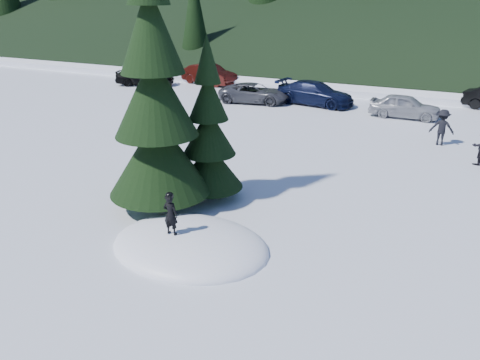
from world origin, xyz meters
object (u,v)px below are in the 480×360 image
at_px(adult_2, 442,127).
at_px(child_skier, 171,215).
at_px(car_4, 405,106).
at_px(car_1, 209,74).
at_px(spruce_short, 209,138).
at_px(car_2, 254,93).
at_px(car_0, 145,75).
at_px(spruce_tall, 155,106).
at_px(car_3, 315,93).

bearing_deg(adult_2, child_skier, 65.23).
bearing_deg(child_skier, car_4, -103.13).
distance_m(child_skier, car_1, 25.41).
xyz_separation_m(spruce_short, car_1, (-10.96, 18.97, -1.34)).
xyz_separation_m(car_1, car_4, (15.13, -4.42, -0.11)).
bearing_deg(child_skier, car_2, -74.59).
distance_m(child_skier, car_4, 18.39).
xyz_separation_m(spruce_short, adult_2, (6.44, 9.93, -1.28)).
bearing_deg(child_skier, car_0, -54.03).
xyz_separation_m(spruce_tall, car_3, (-0.37, 16.95, -2.60)).
xyz_separation_m(spruce_tall, spruce_short, (1.00, 1.40, -1.22)).
bearing_deg(car_3, spruce_short, -166.72).
bearing_deg(adult_2, car_4, -66.07).
xyz_separation_m(spruce_tall, car_0, (-14.14, 17.84, -2.57)).
distance_m(car_0, car_3, 13.80).
bearing_deg(adult_2, car_1, -29.67).
height_order(adult_2, car_3, adult_2).
xyz_separation_m(child_skier, car_2, (-5.87, 17.92, -0.43)).
bearing_deg(spruce_tall, car_1, 116.06).
height_order(spruce_short, adult_2, spruce_short).
height_order(car_0, car_4, car_0).
distance_m(spruce_short, car_0, 22.39).
relative_size(child_skier, car_3, 0.23).
distance_m(adult_2, car_4, 5.15).
relative_size(spruce_tall, spruce_short, 1.60).
xyz_separation_m(spruce_short, car_3, (-1.37, 15.55, -1.39)).
bearing_deg(car_1, car_4, -93.97).
height_order(adult_2, car_0, adult_2).
relative_size(car_1, car_4, 1.21).
relative_size(adult_2, car_0, 0.37).
distance_m(adult_2, car_2, 12.30).
bearing_deg(spruce_short, adult_2, 57.04).
height_order(adult_2, car_4, adult_2).
bearing_deg(car_2, child_skier, -171.81).
bearing_deg(car_4, spruce_tall, 162.04).
distance_m(child_skier, car_0, 25.58).
bearing_deg(car_1, child_skier, -140.00).
relative_size(spruce_tall, car_4, 2.24).
bearing_deg(car_3, car_0, 94.54).
height_order(car_1, car_2, car_1).
height_order(child_skier, car_3, child_skier).
height_order(child_skier, car_0, child_skier).
height_order(spruce_tall, car_3, spruce_tall).
bearing_deg(adult_2, car_2, -23.52).
distance_m(spruce_tall, spruce_short, 2.11).
relative_size(car_0, car_1, 0.95).
xyz_separation_m(adult_2, car_3, (-7.81, 5.62, -0.10)).
bearing_deg(car_1, spruce_tall, -141.63).
bearing_deg(spruce_tall, car_2, 104.28).
bearing_deg(car_3, car_2, 115.75).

